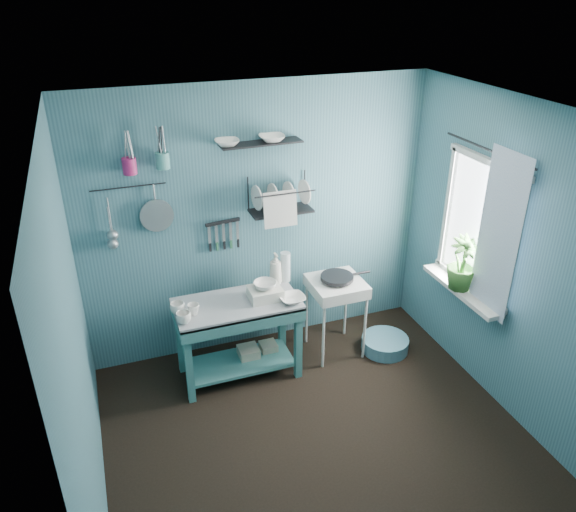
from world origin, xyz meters
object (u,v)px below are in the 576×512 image
object	(u,v)px
soap_bottle	(276,269)
utensil_cup_magenta	(129,166)
frying_pan	(337,277)
dish_rack	(281,195)
mug_left	(184,318)
hotplate_stand	(335,316)
storage_tin_small	(268,352)
water_bottle	(285,267)
utensil_cup_teal	(163,161)
colander	(157,216)
potted_plant	(463,263)
floor_basin	(385,344)
mug_mid	(194,309)
wash_tub	(265,293)
storage_tin_large	(249,358)
mug_right	(178,308)
work_counter	(238,339)

from	to	relation	value
soap_bottle	utensil_cup_magenta	xyz separation A→B (m)	(-1.13, 0.22, 1.01)
frying_pan	dish_rack	world-z (taller)	dish_rack
mug_left	frying_pan	xyz separation A→B (m)	(1.43, 0.20, -0.01)
hotplate_stand	storage_tin_small	distance (m)	0.71
water_bottle	utensil_cup_teal	distance (m)	1.43
colander	potted_plant	bearing A→B (deg)	-22.52
hotplate_stand	storage_tin_small	xyz separation A→B (m)	(-0.65, 0.04, -0.28)
water_bottle	hotplate_stand	distance (m)	0.70
floor_basin	potted_plant	bearing A→B (deg)	-43.82
mug_left	potted_plant	distance (m)	2.37
mug_mid	storage_tin_small	world-z (taller)	mug_mid
frying_pan	soap_bottle	bearing A→B (deg)	163.37
water_bottle	utensil_cup_magenta	bearing A→B (deg)	170.95
wash_tub	water_bottle	bearing A→B (deg)	41.63
wash_tub	floor_basin	size ratio (longest dim) A/B	0.62
dish_rack	storage_tin_large	world-z (taller)	dish_rack
hotplate_stand	colander	size ratio (longest dim) A/B	2.71
utensil_cup_magenta	soap_bottle	bearing A→B (deg)	-10.83
utensil_cup_magenta	mug_mid	bearing A→B (deg)	-55.58
utensil_cup_magenta	storage_tin_large	world-z (taller)	utensil_cup_magenta
dish_rack	storage_tin_large	bearing A→B (deg)	-137.76
utensil_cup_magenta	colander	bearing A→B (deg)	10.08
mug_left	mug_mid	world-z (taller)	mug_left
mug_left	floor_basin	world-z (taller)	mug_left
soap_bottle	utensil_cup_teal	distance (m)	1.36
utensil_cup_teal	dish_rack	bearing A→B (deg)	-2.93
mug_mid	soap_bottle	bearing A→B (deg)	18.00
floor_basin	utensil_cup_teal	bearing A→B (deg)	163.66
utensil_cup_magenta	storage_tin_large	bearing A→B (deg)	-24.39
utensil_cup_magenta	floor_basin	xyz separation A→B (m)	(2.12, -0.55, -1.85)
mug_right	water_bottle	bearing A→B (deg)	12.17
mug_left	storage_tin_small	distance (m)	1.08
mug_left	potted_plant	xyz separation A→B (m)	(2.32, -0.38, 0.27)
soap_bottle	storage_tin_large	world-z (taller)	soap_bottle
frying_pan	storage_tin_small	xyz separation A→B (m)	(-0.65, 0.04, -0.70)
soap_bottle	frying_pan	bearing A→B (deg)	-16.63
work_counter	storage_tin_small	xyz separation A→B (m)	(0.30, 0.08, -0.28)
wash_tub	storage_tin_large	distance (m)	0.71
frying_pan	utensil_cup_magenta	world-z (taller)	utensil_cup_magenta
water_bottle	colander	size ratio (longest dim) A/B	1.00
utensil_cup_magenta	colander	xyz separation A→B (m)	(0.17, 0.03, -0.46)
potted_plant	floor_basin	bearing A→B (deg)	136.18
colander	utensil_cup_magenta	bearing A→B (deg)	-169.92
wash_tub	water_bottle	world-z (taller)	water_bottle
soap_bottle	dish_rack	xyz separation A→B (m)	(0.11, 0.17, 0.63)
floor_basin	mug_mid	bearing A→B (deg)	177.77
utensil_cup_magenta	potted_plant	bearing A→B (deg)	-20.57
potted_plant	utensil_cup_teal	bearing A→B (deg)	157.32
mug_mid	hotplate_stand	xyz separation A→B (m)	(1.33, 0.10, -0.42)
mug_right	soap_bottle	xyz separation A→B (m)	(0.92, 0.20, 0.10)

